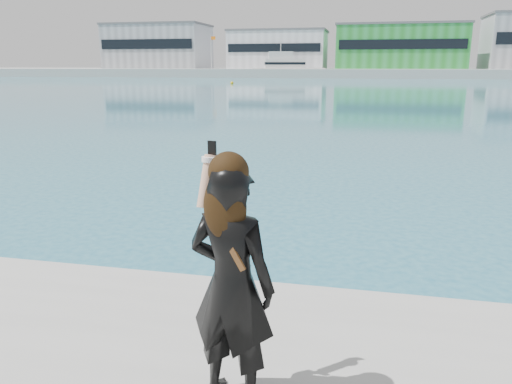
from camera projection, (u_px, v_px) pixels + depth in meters
far_quay at (365, 73)px, 127.00m from camera, size 320.00×40.00×2.00m
warehouse_grey_left at (158, 46)px, 134.78m from camera, size 26.52×16.36×11.50m
warehouse_white at (279, 49)px, 128.21m from camera, size 24.48×15.35×9.50m
warehouse_green at (400, 47)px, 121.89m from camera, size 30.60×16.36×10.50m
flagpole_left at (211, 50)px, 124.94m from camera, size 1.28×0.16×8.00m
flagpole_right at (466, 48)px, 112.55m from camera, size 1.28×0.16×8.00m
motor_yacht at (286, 68)px, 117.53m from camera, size 17.32×8.42×7.79m
buoy_far at (232, 84)px, 78.18m from camera, size 0.50×0.50×0.50m
woman at (231, 279)px, 3.04m from camera, size 0.63×0.48×1.63m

